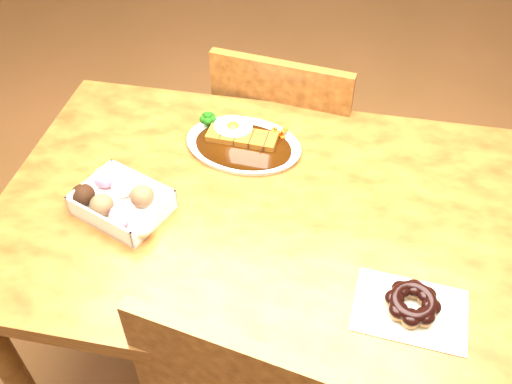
% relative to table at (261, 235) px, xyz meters
% --- Properties ---
extents(ground, '(6.00, 6.00, 0.00)m').
position_rel_table_xyz_m(ground, '(0.00, 0.00, -0.65)').
color(ground, brown).
rests_on(ground, ground).
extents(table, '(1.20, 0.80, 0.75)m').
position_rel_table_xyz_m(table, '(0.00, 0.00, 0.00)').
color(table, '#44220D').
rests_on(table, ground).
extents(chair_far, '(0.47, 0.47, 0.87)m').
position_rel_table_xyz_m(chair_far, '(-0.01, 0.54, -0.17)').
color(chair_far, '#44220D').
rests_on(chair_far, ground).
extents(katsu_curry_plate, '(0.31, 0.24, 0.06)m').
position_rel_table_xyz_m(katsu_curry_plate, '(-0.09, 0.20, 0.11)').
color(katsu_curry_plate, white).
rests_on(katsu_curry_plate, table).
extents(donut_box, '(0.24, 0.21, 0.06)m').
position_rel_table_xyz_m(donut_box, '(-0.31, -0.07, 0.13)').
color(donut_box, white).
rests_on(donut_box, table).
extents(pon_de_ring, '(0.23, 0.17, 0.04)m').
position_rel_table_xyz_m(pon_de_ring, '(0.33, -0.22, 0.12)').
color(pon_de_ring, silver).
rests_on(pon_de_ring, table).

